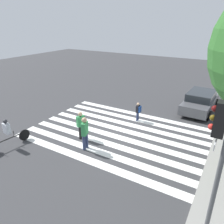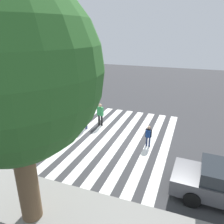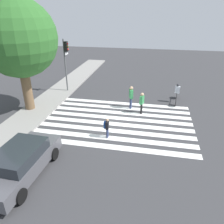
{
  "view_description": "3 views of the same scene",
  "coord_description": "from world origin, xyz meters",
  "px_view_note": "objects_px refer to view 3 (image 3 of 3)",
  "views": [
    {
      "loc": [
        10.01,
        5.56,
        6.16
      ],
      "look_at": [
        -0.1,
        -0.45,
        1.2
      ],
      "focal_mm": 35.0,
      "sensor_mm": 36.0,
      "label": 1
    },
    {
      "loc": [
        -4.19,
        11.44,
        6.23
      ],
      "look_at": [
        0.44,
        -0.73,
        1.4
      ],
      "focal_mm": 35.0,
      "sensor_mm": 36.0,
      "label": 2
    },
    {
      "loc": [
        -13.11,
        -2.15,
        7.05
      ],
      "look_at": [
        -0.56,
        0.32,
        0.93
      ],
      "focal_mm": 35.0,
      "sensor_mm": 36.0,
      "label": 3
    }
  ],
  "objects_px": {
    "pedestrian_adult_tall_backpack": "(107,126)",
    "car_parked_dark_suv": "(20,162)",
    "pedestrian_adult_yellow_jacket": "(131,96)",
    "street_tree": "(18,39)",
    "traffic_light": "(66,56)",
    "pedestrian_adult_blue_shirt": "(142,102)",
    "cyclist_near_curb": "(177,92)"
  },
  "relations": [
    {
      "from": "pedestrian_adult_tall_backpack",
      "to": "car_parked_dark_suv",
      "type": "xyz_separation_m",
      "value": [
        -3.96,
        3.15,
        -0.0
      ]
    },
    {
      "from": "pedestrian_adult_tall_backpack",
      "to": "cyclist_near_curb",
      "type": "relative_size",
      "value": 0.53
    },
    {
      "from": "traffic_light",
      "to": "street_tree",
      "type": "distance_m",
      "value": 4.95
    },
    {
      "from": "traffic_light",
      "to": "pedestrian_adult_yellow_jacket",
      "type": "height_order",
      "value": "traffic_light"
    },
    {
      "from": "traffic_light",
      "to": "cyclist_near_curb",
      "type": "distance_m",
      "value": 9.91
    },
    {
      "from": "street_tree",
      "to": "car_parked_dark_suv",
      "type": "xyz_separation_m",
      "value": [
        -6.66,
        -3.42,
        -4.45
      ]
    },
    {
      "from": "traffic_light",
      "to": "street_tree",
      "type": "height_order",
      "value": "street_tree"
    },
    {
      "from": "pedestrian_adult_yellow_jacket",
      "to": "pedestrian_adult_tall_backpack",
      "type": "distance_m",
      "value": 4.61
    },
    {
      "from": "traffic_light",
      "to": "pedestrian_adult_blue_shirt",
      "type": "xyz_separation_m",
      "value": [
        -3.29,
        -6.92,
        -2.39
      ]
    },
    {
      "from": "car_parked_dark_suv",
      "to": "pedestrian_adult_yellow_jacket",
      "type": "bearing_deg",
      "value": -23.0
    },
    {
      "from": "street_tree",
      "to": "pedestrian_adult_yellow_jacket",
      "type": "height_order",
      "value": "street_tree"
    },
    {
      "from": "pedestrian_adult_tall_backpack",
      "to": "car_parked_dark_suv",
      "type": "relative_size",
      "value": 0.27
    },
    {
      "from": "pedestrian_adult_yellow_jacket",
      "to": "car_parked_dark_suv",
      "type": "bearing_deg",
      "value": 136.34
    },
    {
      "from": "pedestrian_adult_yellow_jacket",
      "to": "car_parked_dark_suv",
      "type": "distance_m",
      "value": 9.4
    },
    {
      "from": "pedestrian_adult_blue_shirt",
      "to": "cyclist_near_curb",
      "type": "height_order",
      "value": "pedestrian_adult_blue_shirt"
    },
    {
      "from": "pedestrian_adult_tall_backpack",
      "to": "cyclist_near_curb",
      "type": "xyz_separation_m",
      "value": [
        6.4,
        -4.44,
        0.12
      ]
    },
    {
      "from": "traffic_light",
      "to": "car_parked_dark_suv",
      "type": "distance_m",
      "value": 11.47
    },
    {
      "from": "pedestrian_adult_tall_backpack",
      "to": "car_parked_dark_suv",
      "type": "bearing_deg",
      "value": -40.0
    },
    {
      "from": "pedestrian_adult_blue_shirt",
      "to": "car_parked_dark_suv",
      "type": "height_order",
      "value": "pedestrian_adult_blue_shirt"
    },
    {
      "from": "street_tree",
      "to": "pedestrian_adult_tall_backpack",
      "type": "xyz_separation_m",
      "value": [
        -2.69,
        -6.56,
        -4.45
      ]
    },
    {
      "from": "cyclist_near_curb",
      "to": "pedestrian_adult_yellow_jacket",
      "type": "bearing_deg",
      "value": 124.69
    },
    {
      "from": "pedestrian_adult_yellow_jacket",
      "to": "cyclist_near_curb",
      "type": "height_order",
      "value": "pedestrian_adult_yellow_jacket"
    },
    {
      "from": "traffic_light",
      "to": "pedestrian_adult_blue_shirt",
      "type": "bearing_deg",
      "value": -115.47
    },
    {
      "from": "traffic_light",
      "to": "pedestrian_adult_blue_shirt",
      "type": "distance_m",
      "value": 8.03
    },
    {
      "from": "pedestrian_adult_tall_backpack",
      "to": "cyclist_near_curb",
      "type": "height_order",
      "value": "cyclist_near_curb"
    },
    {
      "from": "pedestrian_adult_blue_shirt",
      "to": "cyclist_near_curb",
      "type": "distance_m",
      "value": 3.76
    },
    {
      "from": "pedestrian_adult_yellow_jacket",
      "to": "traffic_light",
      "type": "bearing_deg",
      "value": 49.16
    },
    {
      "from": "street_tree",
      "to": "pedestrian_adult_blue_shirt",
      "type": "distance_m",
      "value": 9.43
    },
    {
      "from": "traffic_light",
      "to": "pedestrian_adult_blue_shirt",
      "type": "relative_size",
      "value": 2.94
    },
    {
      "from": "cyclist_near_curb",
      "to": "car_parked_dark_suv",
      "type": "xyz_separation_m",
      "value": [
        -10.37,
        7.58,
        -0.12
      ]
    },
    {
      "from": "traffic_light",
      "to": "pedestrian_adult_yellow_jacket",
      "type": "bearing_deg",
      "value": -112.66
    },
    {
      "from": "pedestrian_adult_tall_backpack",
      "to": "traffic_light",
      "type": "bearing_deg",
      "value": -145.4
    }
  ]
}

